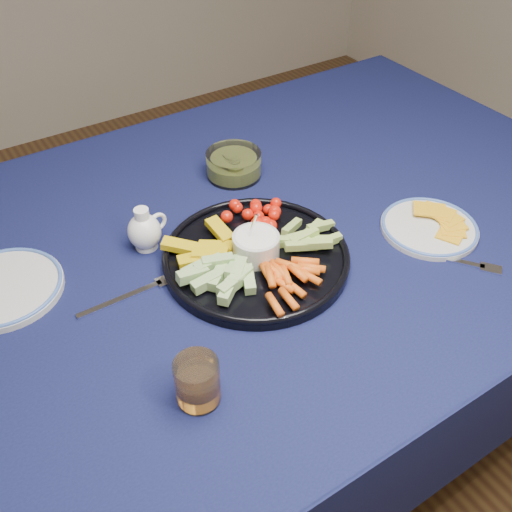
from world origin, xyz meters
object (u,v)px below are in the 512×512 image
dining_table (253,259)px  creamer_pitcher (145,231)px  cheese_plate (430,226)px  juice_tumbler (198,383)px  side_plate_extra (3,288)px  crudite_platter (256,255)px  pickle_bowl (234,165)px

dining_table → creamer_pitcher: size_ratio=18.43×
cheese_plate → juice_tumbler: size_ratio=2.46×
side_plate_extra → dining_table: bearing=-10.0°
creamer_pitcher → dining_table: bearing=-16.3°
creamer_pitcher → crudite_platter: bearing=-45.6°
dining_table → juice_tumbler: juice_tumbler is taller
pickle_bowl → juice_tumbler: juice_tumbler is taller
dining_table → cheese_plate: size_ratio=8.54×
pickle_bowl → juice_tumbler: 0.61m
cheese_plate → juice_tumbler: juice_tumbler is taller
pickle_bowl → cheese_plate: bearing=-59.5°
crudite_platter → cheese_plate: 0.37m
cheese_plate → juice_tumbler: 0.60m
crudite_platter → cheese_plate: size_ratio=1.82×
creamer_pitcher → pickle_bowl: size_ratio=0.72×
cheese_plate → side_plate_extra: (-0.77, 0.29, -0.00)m
creamer_pitcher → side_plate_extra: bearing=175.0°
creamer_pitcher → juice_tumbler: (-0.08, -0.37, -0.00)m
creamer_pitcher → pickle_bowl: creamer_pitcher is taller
creamer_pitcher → pickle_bowl: (0.27, 0.12, -0.01)m
juice_tumbler → pickle_bowl: bearing=54.0°
juice_tumbler → dining_table: bearing=46.5°
cheese_plate → side_plate_extra: cheese_plate is taller
dining_table → cheese_plate: cheese_plate is taller
pickle_bowl → side_plate_extra: size_ratio=0.59×
juice_tumbler → side_plate_extra: juice_tumbler is taller
crudite_platter → juice_tumbler: size_ratio=4.48×
pickle_bowl → crudite_platter: bearing=-113.4°
pickle_bowl → side_plate_extra: pickle_bowl is taller
dining_table → crudite_platter: (-0.05, -0.10, 0.11)m
pickle_bowl → creamer_pitcher: bearing=-155.6°
dining_table → side_plate_extra: bearing=170.0°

